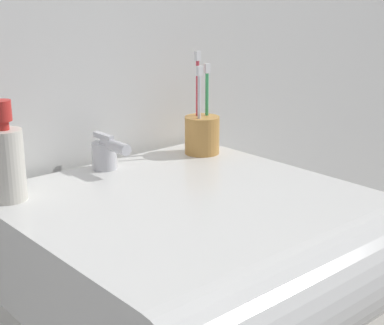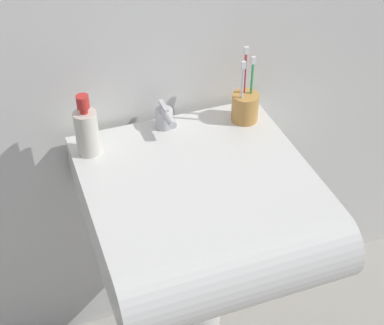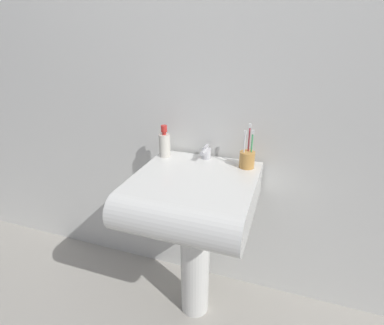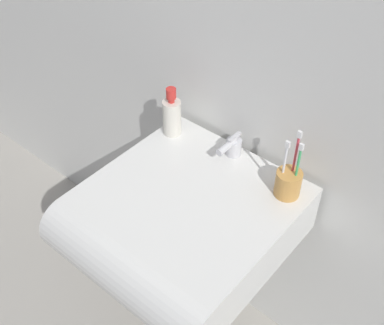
% 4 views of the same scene
% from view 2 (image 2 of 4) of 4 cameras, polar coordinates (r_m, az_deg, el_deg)
% --- Properties ---
extents(sink_pedestal, '(0.15, 0.15, 0.67)m').
position_cam_2_polar(sink_pedestal, '(1.82, 0.36, -13.26)').
color(sink_pedestal, white).
rests_on(sink_pedestal, ground).
extents(sink_basin, '(0.56, 0.60, 0.17)m').
position_cam_2_polar(sink_basin, '(1.47, 1.28, -5.02)').
color(sink_basin, white).
rests_on(sink_basin, sink_pedestal).
extents(faucet, '(0.05, 0.11, 0.07)m').
position_cam_2_polar(faucet, '(1.59, -2.63, 4.36)').
color(faucet, silver).
rests_on(faucet, sink_basin).
extents(toothbrush_cup, '(0.07, 0.07, 0.22)m').
position_cam_2_polar(toothbrush_cup, '(1.62, 5.17, 5.50)').
color(toothbrush_cup, '#D19347').
rests_on(toothbrush_cup, sink_basin).
extents(soap_bottle, '(0.06, 0.06, 0.17)m').
position_cam_2_polar(soap_bottle, '(1.51, -10.18, 3.09)').
color(soap_bottle, silver).
rests_on(soap_bottle, sink_basin).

